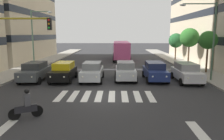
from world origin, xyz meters
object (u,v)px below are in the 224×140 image
Objects in this scene: car_4 at (64,71)px; bus_behind_traffic at (121,49)px; car_5 at (35,71)px; street_tree_3 at (176,41)px; car_0 at (186,72)px; car_1 at (155,71)px; car_2 at (125,71)px; street_lamp_right at (36,33)px; street_tree_2 at (189,38)px; car_3 at (92,71)px; street_lamp_left at (208,33)px; street_tree_1 at (208,40)px; motorcycle_with_rider at (26,106)px.

car_4 is 18.07m from bus_behind_traffic.
bus_behind_traffic reaches higher than car_4.
street_tree_3 is (-17.41, -16.24, 2.37)m from car_5.
car_0 is 1.00× the size of car_1.
car_2 and car_4 have the same top height.
car_0 is at bearing 178.95° from car_5.
bus_behind_traffic is at bearing -136.01° from street_lamp_right.
street_tree_2 reaches higher than street_tree_3.
car_1 is 1.00× the size of car_3.
car_4 is at bearing -178.60° from car_5.
car_0 is 1.00× the size of car_4.
bus_behind_traffic is (2.77, -16.78, 0.97)m from car_1.
car_0 is at bearing 78.20° from street_tree_3.
street_lamp_left reaches higher than car_3.
street_lamp_right reaches higher than street_tree_3.
car_0 is at bearing 177.55° from car_3.
car_2 and car_3 have the same top height.
car_4 is 1.00× the size of car_5.
car_1 is (2.74, -0.63, 0.00)m from car_0.
car_0 is at bearing 50.40° from street_tree_1.
bus_behind_traffic reaches higher than car_3.
bus_behind_traffic is (-3.10, -17.04, 0.97)m from car_3.
street_lamp_left is at bearing -171.86° from car_0.
car_0 and car_4 have the same top height.
car_2 is 1.00× the size of car_4.
car_3 is at bearing -178.80° from car_5.
car_0 is 10.67m from street_tree_2.
street_tree_3 is (-19.66, -9.41, -1.15)m from street_lamp_right.
car_2 is 1.00× the size of car_5.
street_tree_1 is (-14.85, -3.98, 2.76)m from car_4.
car_0 is 2.81m from car_1.
street_lamp_left is (-7.30, 0.60, 3.56)m from car_2.
street_tree_1 reaches higher than street_tree_3.
car_1 is 7.80m from street_tree_1.
street_lamp_right is 19.73m from street_tree_2.
street_tree_3 is at bearing -101.80° from car_0.
car_5 is 0.64× the size of street_lamp_left.
bus_behind_traffic is at bearing -55.32° from street_tree_1.
street_lamp_left is (-4.53, 0.37, 3.56)m from car_1.
street_tree_3 is at bearing -119.75° from motorcycle_with_rider.
car_3 is 2.68m from car_4.
car_2 is at bearing 90.00° from bus_behind_traffic.
car_3 is 0.98× the size of street_tree_1.
bus_behind_traffic is 2.44× the size of street_tree_3.
street_tree_3 is at bearing 174.17° from bus_behind_traffic.
bus_behind_traffic is (5.51, -17.41, 0.97)m from car_0.
car_5 is at bearing 4.08° from car_2.
car_3 is at bearing -2.45° from car_0.
car_2 is 12.87m from street_lamp_right.
car_5 reaches higher than motorcycle_with_rider.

